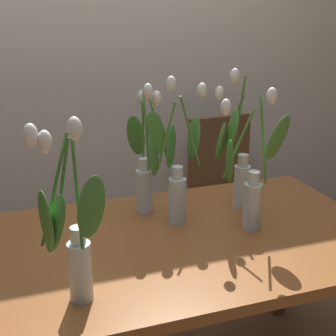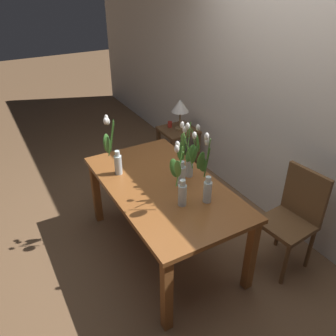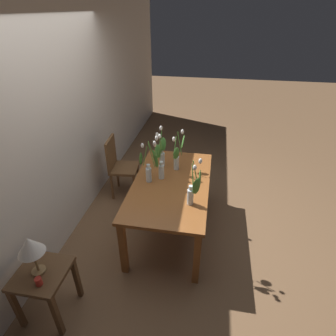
{
  "view_description": "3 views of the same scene",
  "coord_description": "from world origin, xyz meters",
  "px_view_note": "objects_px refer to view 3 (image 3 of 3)",
  "views": [
    {
      "loc": [
        -0.52,
        -1.48,
        1.56
      ],
      "look_at": [
        0.01,
        0.06,
        1.0
      ],
      "focal_mm": 51.54,
      "sensor_mm": 36.0,
      "label": 1
    },
    {
      "loc": [
        2.17,
        -1.19,
        2.36
      ],
      "look_at": [
        0.09,
        -0.01,
        0.96
      ],
      "focal_mm": 36.66,
      "sensor_mm": 36.0,
      "label": 2
    },
    {
      "loc": [
        -2.66,
        -0.43,
        2.55
      ],
      "look_at": [
        -0.0,
        0.04,
        0.94
      ],
      "focal_mm": 29.01,
      "sensor_mm": 36.0,
      "label": 3
    }
  ],
  "objects_px": {
    "dining_table": "(171,189)",
    "tulip_vase_3": "(177,157)",
    "table_lamp": "(30,247)",
    "side_table": "(44,281)",
    "tulip_vase_4": "(193,189)",
    "dining_chair": "(119,164)",
    "tulip_vase_2": "(149,166)",
    "pillar_candle": "(39,281)",
    "tulip_vase_0": "(162,154)",
    "tulip_vase_1": "(160,165)"
  },
  "relations": [
    {
      "from": "tulip_vase_2",
      "to": "tulip_vase_4",
      "type": "distance_m",
      "value": 0.67
    },
    {
      "from": "tulip_vase_1",
      "to": "tulip_vase_2",
      "type": "bearing_deg",
      "value": 125.97
    },
    {
      "from": "dining_chair",
      "to": "table_lamp",
      "type": "xyz_separation_m",
      "value": [
        -1.97,
        0.05,
        0.33
      ]
    },
    {
      "from": "dining_table",
      "to": "tulip_vase_2",
      "type": "bearing_deg",
      "value": 89.87
    },
    {
      "from": "tulip_vase_3",
      "to": "pillar_candle",
      "type": "distance_m",
      "value": 1.98
    },
    {
      "from": "tulip_vase_0",
      "to": "dining_chair",
      "type": "bearing_deg",
      "value": 66.05
    },
    {
      "from": "side_table",
      "to": "dining_chair",
      "type": "bearing_deg",
      "value": -0.99
    },
    {
      "from": "tulip_vase_0",
      "to": "tulip_vase_1",
      "type": "relative_size",
      "value": 1.08
    },
    {
      "from": "tulip_vase_1",
      "to": "table_lamp",
      "type": "distance_m",
      "value": 1.6
    },
    {
      "from": "pillar_candle",
      "to": "table_lamp",
      "type": "bearing_deg",
      "value": 34.2
    },
    {
      "from": "tulip_vase_0",
      "to": "tulip_vase_4",
      "type": "xyz_separation_m",
      "value": [
        -0.74,
        -0.47,
        0.02
      ]
    },
    {
      "from": "tulip_vase_4",
      "to": "dining_chair",
      "type": "bearing_deg",
      "value": 48.49
    },
    {
      "from": "dining_table",
      "to": "tulip_vase_3",
      "type": "bearing_deg",
      "value": -4.66
    },
    {
      "from": "tulip_vase_3",
      "to": "table_lamp",
      "type": "bearing_deg",
      "value": 148.57
    },
    {
      "from": "tulip_vase_4",
      "to": "pillar_candle",
      "type": "relative_size",
      "value": 7.45
    },
    {
      "from": "dining_chair",
      "to": "tulip_vase_0",
      "type": "bearing_deg",
      "value": -113.95
    },
    {
      "from": "dining_table",
      "to": "tulip_vase_3",
      "type": "distance_m",
      "value": 0.42
    },
    {
      "from": "tulip_vase_2",
      "to": "tulip_vase_0",
      "type": "bearing_deg",
      "value": -12.01
    },
    {
      "from": "tulip_vase_2",
      "to": "table_lamp",
      "type": "xyz_separation_m",
      "value": [
        -1.3,
        0.7,
        -0.09
      ]
    },
    {
      "from": "side_table",
      "to": "table_lamp",
      "type": "bearing_deg",
      "value": 77.74
    },
    {
      "from": "tulip_vase_4",
      "to": "table_lamp",
      "type": "xyz_separation_m",
      "value": [
        -0.92,
        1.25,
        -0.09
      ]
    },
    {
      "from": "tulip_vase_4",
      "to": "table_lamp",
      "type": "distance_m",
      "value": 1.55
    },
    {
      "from": "tulip_vase_3",
      "to": "tulip_vase_4",
      "type": "relative_size",
      "value": 0.98
    },
    {
      "from": "dining_table",
      "to": "pillar_candle",
      "type": "xyz_separation_m",
      "value": [
        -1.42,
        0.88,
        -0.06
      ]
    },
    {
      "from": "dining_chair",
      "to": "side_table",
      "type": "height_order",
      "value": "dining_chair"
    },
    {
      "from": "dining_table",
      "to": "tulip_vase_4",
      "type": "relative_size",
      "value": 2.86
    },
    {
      "from": "tulip_vase_2",
      "to": "pillar_candle",
      "type": "distance_m",
      "value": 1.59
    },
    {
      "from": "table_lamp",
      "to": "tulip_vase_4",
      "type": "bearing_deg",
      "value": -53.74
    },
    {
      "from": "dining_table",
      "to": "tulip_vase_3",
      "type": "xyz_separation_m",
      "value": [
        0.31,
        -0.03,
        0.28
      ]
    },
    {
      "from": "tulip_vase_2",
      "to": "dining_table",
      "type": "bearing_deg",
      "value": -90.13
    },
    {
      "from": "tulip_vase_4",
      "to": "table_lamp",
      "type": "relative_size",
      "value": 1.4
    },
    {
      "from": "tulip_vase_1",
      "to": "pillar_candle",
      "type": "height_order",
      "value": "tulip_vase_1"
    },
    {
      "from": "tulip_vase_2",
      "to": "side_table",
      "type": "bearing_deg",
      "value": 152.42
    },
    {
      "from": "tulip_vase_4",
      "to": "pillar_candle",
      "type": "bearing_deg",
      "value": 131.48
    },
    {
      "from": "dining_chair",
      "to": "tulip_vase_1",
      "type": "bearing_deg",
      "value": -128.23
    },
    {
      "from": "tulip_vase_3",
      "to": "table_lamp",
      "type": "height_order",
      "value": "tulip_vase_3"
    },
    {
      "from": "tulip_vase_0",
      "to": "dining_table",
      "type": "bearing_deg",
      "value": -152.82
    },
    {
      "from": "side_table",
      "to": "table_lamp",
      "type": "xyz_separation_m",
      "value": [
        0.0,
        0.02,
        0.42
      ]
    },
    {
      "from": "tulip_vase_2",
      "to": "tulip_vase_4",
      "type": "bearing_deg",
      "value": -124.87
    },
    {
      "from": "dining_table",
      "to": "tulip_vase_4",
      "type": "xyz_separation_m",
      "value": [
        -0.38,
        -0.29,
        0.29
      ]
    },
    {
      "from": "tulip_vase_3",
      "to": "side_table",
      "type": "height_order",
      "value": "tulip_vase_3"
    },
    {
      "from": "tulip_vase_4",
      "to": "tulip_vase_3",
      "type": "bearing_deg",
      "value": 20.94
    },
    {
      "from": "side_table",
      "to": "table_lamp",
      "type": "relative_size",
      "value": 1.38
    },
    {
      "from": "pillar_candle",
      "to": "tulip_vase_1",
      "type": "bearing_deg",
      "value": -26.02
    },
    {
      "from": "dining_chair",
      "to": "pillar_candle",
      "type": "distance_m",
      "value": 2.09
    },
    {
      "from": "tulip_vase_1",
      "to": "tulip_vase_2",
      "type": "xyz_separation_m",
      "value": [
        -0.08,
        0.11,
        0.03
      ]
    },
    {
      "from": "dining_table",
      "to": "pillar_candle",
      "type": "height_order",
      "value": "dining_table"
    },
    {
      "from": "dining_table",
      "to": "table_lamp",
      "type": "distance_m",
      "value": 1.63
    },
    {
      "from": "dining_table",
      "to": "tulip_vase_2",
      "type": "distance_m",
      "value": 0.39
    },
    {
      "from": "table_lamp",
      "to": "pillar_candle",
      "type": "xyz_separation_m",
      "value": [
        -0.12,
        -0.08,
        -0.27
      ]
    }
  ]
}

